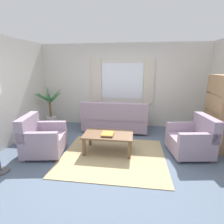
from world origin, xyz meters
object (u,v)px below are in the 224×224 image
armchair_left (42,139)px  coffee_table (108,136)px  couch (115,119)px  bookshelf (217,111)px  armchair_right (192,140)px  potted_plant (50,109)px  book_stack_on_table (107,134)px

armchair_left → coffee_table: armchair_left is taller
armchair_left → couch: bearing=-50.7°
couch → bookshelf: 2.66m
armchair_right → potted_plant: (-3.94, 1.33, 0.23)m
armchair_right → coffee_table: bearing=-94.9°
potted_plant → bookshelf: 4.67m
book_stack_on_table → potted_plant: potted_plant is taller
armchair_right → bookshelf: 0.97m
armchair_right → book_stack_on_table: 1.87m
potted_plant → bookshelf: (4.58, -0.83, 0.30)m
potted_plant → bookshelf: bearing=-10.3°
bookshelf → book_stack_on_table: bearing=105.8°
couch → armchair_left: size_ratio=1.97×
coffee_table → potted_plant: (-2.10, 1.46, 0.20)m
coffee_table → book_stack_on_table: 0.11m
armchair_left → potted_plant: bearing=11.1°
armchair_right → bookshelf: bearing=118.7°
armchair_left → bookshelf: (3.93, 0.90, 0.53)m
coffee_table → bookshelf: bearing=14.2°
book_stack_on_table → potted_plant: size_ratio=0.23×
armchair_left → coffee_table: 1.47m
coffee_table → armchair_right: bearing=4.2°
couch → bookshelf: (2.50, -0.73, 0.52)m
couch → armchair_right: bearing=146.7°
armchair_right → potted_plant: size_ratio=0.74×
potted_plant → couch: bearing=-2.9°
potted_plant → armchair_right: bearing=-18.6°
couch → armchair_right: (1.86, -1.22, -0.01)m
coffee_table → potted_plant: 2.57m
couch → potted_plant: potted_plant is taller
bookshelf → potted_plant: bearing=79.7°
armchair_left → potted_plant: size_ratio=0.74×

